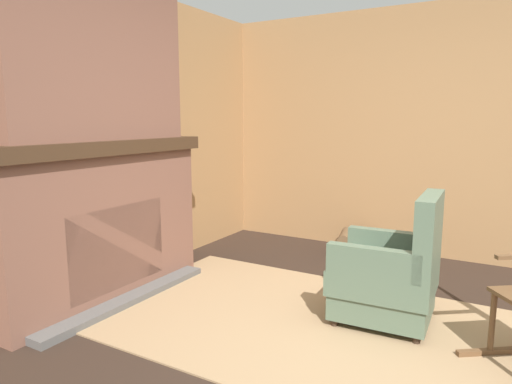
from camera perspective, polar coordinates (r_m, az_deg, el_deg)
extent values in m
plane|color=#2D2119|center=(2.95, 16.07, -21.03)|extent=(14.00, 14.00, 0.00)
cube|color=#9E7247|center=(4.01, -21.57, 6.36)|extent=(0.06, 5.68, 2.63)
cube|color=#9E7247|center=(5.10, 23.82, 6.69)|extent=(5.68, 0.06, 2.63)
cube|color=brown|center=(3.92, -18.81, -4.17)|extent=(0.41, 1.88, 1.19)
cube|color=black|center=(3.84, -17.08, -6.55)|extent=(0.08, 0.98, 0.67)
cube|color=#565451|center=(3.89, -15.54, -12.85)|extent=(0.16, 1.69, 0.06)
cube|color=#3D2819|center=(3.83, -19.31, 5.33)|extent=(0.51, 1.98, 0.11)
cube|color=brown|center=(3.86, -19.89, 15.90)|extent=(0.36, 1.65, 1.31)
cube|color=#997A56|center=(3.43, 7.53, -16.10)|extent=(3.24, 1.92, 0.01)
cube|color=#516651|center=(3.52, 15.53, -12.61)|extent=(0.69, 0.62, 0.24)
cube|color=#516651|center=(3.47, 15.64, -10.31)|extent=(0.72, 0.65, 0.18)
cube|color=#516651|center=(3.33, 20.79, -4.94)|extent=(0.15, 0.62, 0.54)
cube|color=#516651|center=(3.17, 14.44, -8.52)|extent=(0.63, 0.12, 0.20)
cube|color=#516651|center=(3.67, 16.32, -6.17)|extent=(0.63, 0.12, 0.20)
cylinder|color=#332319|center=(3.42, 9.77, -15.80)|extent=(0.05, 0.05, 0.06)
cylinder|color=#332319|center=(3.86, 12.07, -12.90)|extent=(0.05, 0.05, 0.06)
cylinder|color=#332319|center=(3.32, 19.41, -17.05)|extent=(0.05, 0.05, 0.06)
cylinder|color=#332319|center=(3.77, 20.51, -13.86)|extent=(0.05, 0.05, 0.06)
cylinder|color=brown|center=(3.27, 27.45, -14.10)|extent=(0.05, 0.05, 0.38)
cylinder|color=brown|center=(5.09, 10.31, -6.88)|extent=(0.23, 0.45, 0.14)
cylinder|color=brown|center=(5.08, 11.94, -6.98)|extent=(0.23, 0.45, 0.14)
cylinder|color=brown|center=(5.07, 13.59, -7.07)|extent=(0.23, 0.45, 0.14)
cylinder|color=brown|center=(5.05, 11.17, -5.59)|extent=(0.23, 0.45, 0.14)
cylinder|color=brown|center=(5.04, 12.81, -5.68)|extent=(0.23, 0.45, 0.14)
ellipsoid|color=#B24C42|center=(3.51, -27.00, 6.31)|extent=(0.11, 0.11, 0.11)
cylinder|color=white|center=(3.51, -27.18, 8.79)|extent=(0.06, 0.06, 0.20)
cube|color=black|center=(4.33, -12.87, 7.46)|extent=(0.16, 0.26, 0.11)
cube|color=silver|center=(4.28, -12.05, 7.54)|extent=(0.01, 0.04, 0.02)
cylinder|color=gold|center=(3.82, -21.00, 7.92)|extent=(0.07, 0.25, 0.25)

